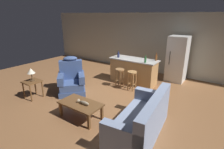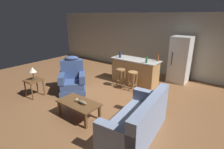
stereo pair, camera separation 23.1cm
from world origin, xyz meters
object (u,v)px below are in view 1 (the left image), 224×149
object	(u,v)px
bottle_short_amber	(156,58)
bottle_wine_dark	(145,60)
end_table	(32,84)
bottle_tall_green	(118,55)
fish_figurine	(83,103)
refrigerator	(177,59)
coffee_table	(81,105)
couch	(142,121)
kitchen_island	(133,71)
recliner_near_lamp	(72,80)
bar_stool_left	(120,75)
table_lamp	(31,71)
bar_stool_right	(132,77)

from	to	relation	value
bottle_short_amber	bottle_wine_dark	size ratio (longest dim) A/B	1.07
end_table	bottle_tall_green	xyz separation A→B (m)	(1.38, 2.81, 0.59)
fish_figurine	refrigerator	size ratio (longest dim) A/B	0.19
fish_figurine	bottle_short_amber	bearing A→B (deg)	79.67
bottle_short_amber	bottle_wine_dark	bearing A→B (deg)	-112.23
coffee_table	end_table	xyz separation A→B (m)	(-2.06, -0.03, 0.10)
fish_figurine	bottle_wine_dark	xyz separation A→B (m)	(0.38, 2.68, 0.59)
couch	bottle_tall_green	xyz separation A→B (m)	(-2.24, 2.50, 0.71)
kitchen_island	bottle_tall_green	world-z (taller)	bottle_tall_green
couch	recliner_near_lamp	distance (m)	3.01
recliner_near_lamp	coffee_table	bearing A→B (deg)	7.98
recliner_near_lamp	refrigerator	bearing A→B (deg)	94.30
end_table	refrigerator	size ratio (longest dim) A/B	0.32
couch	bottle_short_amber	xyz separation A→B (m)	(-0.87, 2.87, 0.72)
fish_figurine	bar_stool_left	size ratio (longest dim) A/B	0.50
coffee_table	kitchen_island	bearing A→B (deg)	91.57
end_table	kitchen_island	size ratio (longest dim) A/B	0.31
table_lamp	bar_stool_left	size ratio (longest dim) A/B	0.60
bar_stool_right	kitchen_island	bearing A→B (deg)	114.77
table_lamp	bottle_wine_dark	size ratio (longest dim) A/B	1.53
coffee_table	bar_stool_left	world-z (taller)	bar_stool_left
end_table	couch	bearing A→B (deg)	5.01
kitchen_island	bottle_short_amber	world-z (taller)	bottle_short_amber
kitchen_island	bar_stool_right	world-z (taller)	kitchen_island
couch	bar_stool_right	bearing A→B (deg)	-62.05
bottle_short_amber	bar_stool_right	bearing A→B (deg)	-118.46
coffee_table	bottle_short_amber	size ratio (longest dim) A/B	3.81
end_table	bar_stool_left	distance (m)	2.91
fish_figurine	bottle_wine_dark	bearing A→B (deg)	81.92
recliner_near_lamp	end_table	distance (m)	1.21
coffee_table	end_table	bearing A→B (deg)	-179.24
recliner_near_lamp	bottle_tall_green	world-z (taller)	bottle_tall_green
fish_figurine	recliner_near_lamp	size ratio (longest dim) A/B	0.28
table_lamp	bottle_short_amber	xyz separation A→B (m)	(2.74, 3.16, 0.19)
coffee_table	bottle_wine_dark	distance (m)	2.81
kitchen_island	bottle_wine_dark	xyz separation A→B (m)	(0.57, -0.23, 0.57)
end_table	table_lamp	bearing A→B (deg)	63.95
fish_figurine	recliner_near_lamp	world-z (taller)	recliner_near_lamp
couch	table_lamp	xyz separation A→B (m)	(-3.61, -0.30, 0.53)
fish_figurine	coffee_table	bearing A→B (deg)	178.55
bar_stool_left	refrigerator	bearing A→B (deg)	51.34
table_lamp	refrigerator	bearing A→B (deg)	51.94
table_lamp	refrigerator	xyz separation A→B (m)	(3.23, 4.12, 0.01)
fish_figurine	table_lamp	size ratio (longest dim) A/B	0.83
recliner_near_lamp	fish_figurine	bearing A→B (deg)	9.95
coffee_table	fish_figurine	distance (m)	0.15
end_table	table_lamp	xyz separation A→B (m)	(0.01, 0.02, 0.41)
fish_figurine	bar_stool_left	world-z (taller)	bar_stool_left
kitchen_island	bar_stool_right	distance (m)	0.69
end_table	bottle_wine_dark	distance (m)	3.76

